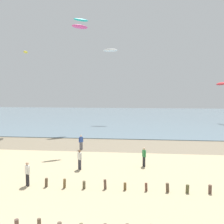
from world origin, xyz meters
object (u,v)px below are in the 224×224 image
Objects in this scene: person_far_down_beach at (80,159)px; kite_aloft_0 at (221,84)px; person_nearest_camera at (27,173)px; person_trailing_behind at (144,156)px; kite_aloft_3 at (81,20)px; kite_aloft_4 at (80,27)px; kite_aloft_1 at (110,50)px; person_right_flank at (81,142)px; kite_aloft_5 at (26,52)px.

person_far_down_beach is 0.48× the size of kite_aloft_0.
person_nearest_camera is 1.00× the size of person_trailing_behind.
kite_aloft_4 is at bearing 69.12° from kite_aloft_3.
person_far_down_beach is 0.52× the size of kite_aloft_1.
person_right_flank is at bearing -89.92° from kite_aloft_1.
person_nearest_camera is at bearing -127.10° from kite_aloft_4.
kite_aloft_3 reaches higher than person_nearest_camera.
kite_aloft_3 is 14.58m from kite_aloft_5.
kite_aloft_5 is at bearing -77.58° from kite_aloft_0.
person_trailing_behind is (5.51, 1.57, 0.00)m from person_far_down_beach.
person_trailing_behind is 0.88× the size of kite_aloft_5.
kite_aloft_1 is at bearing 101.81° from person_trailing_behind.
person_far_down_beach is (2.78, 4.17, 0.00)m from person_nearest_camera.
kite_aloft_4 is at bearing 98.25° from kite_aloft_5.
person_trailing_behind is 0.56× the size of kite_aloft_4.
kite_aloft_4 reaches higher than kite_aloft_5.
person_right_flank is 0.90× the size of kite_aloft_3.
person_nearest_camera is 1.00× the size of person_right_flank.
kite_aloft_0 is 1.85× the size of kite_aloft_3.
person_far_down_beach is 43.17m from kite_aloft_0.
person_trailing_behind is 18.22m from kite_aloft_3.
kite_aloft_3 reaches higher than person_right_flank.
person_far_down_beach is at bearing -119.34° from kite_aloft_4.
kite_aloft_0 is 1.08× the size of kite_aloft_1.
kite_aloft_0 is at bearing 12.45° from kite_aloft_3.
kite_aloft_4 reaches higher than person_far_down_beach.
person_far_down_beach is 0.88× the size of kite_aloft_5.
kite_aloft_0 is at bearing 4.74° from kite_aloft_1.
kite_aloft_5 reaches higher than person_nearest_camera.
kite_aloft_3 is (-0.41, 2.27, 14.40)m from person_right_flank.
kite_aloft_4 is at bearing 116.99° from person_trailing_behind.
person_nearest_camera is 0.56× the size of kite_aloft_4.
kite_aloft_0 is 1.16× the size of kite_aloft_4.
person_trailing_behind is (8.29, 5.74, 0.00)m from person_nearest_camera.
kite_aloft_3 is at bearing 33.47° from kite_aloft_5.
person_right_flank is 23.02m from kite_aloft_4.
person_far_down_beach is 0.90× the size of kite_aloft_3.
kite_aloft_1 is at bearing 92.27° from person_far_down_beach.
person_nearest_camera is 0.90× the size of kite_aloft_3.
person_trailing_behind is at bearing -39.49° from kite_aloft_0.
kite_aloft_4 is (-2.48, 26.89, 16.90)m from person_nearest_camera.
person_far_down_beach is 5.73m from person_trailing_behind.
kite_aloft_4 reaches higher than kite_aloft_3.
kite_aloft_4 reaches higher than person_trailing_behind.
kite_aloft_0 is (22.33, 36.17, 7.52)m from person_far_down_beach.
person_far_down_beach and person_trailing_behind have the same top height.
person_nearest_camera is 28.03m from kite_aloft_5.
kite_aloft_4 is at bearing 103.03° from person_far_down_beach.
kite_aloft_3 is at bearing 132.63° from person_trailing_behind.
person_nearest_camera is at bearing -95.57° from person_right_flank.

